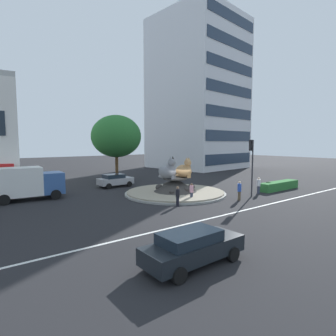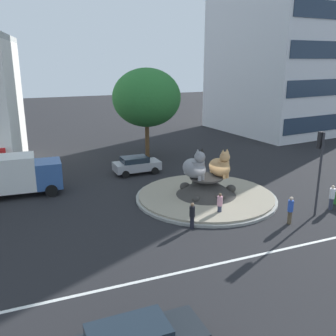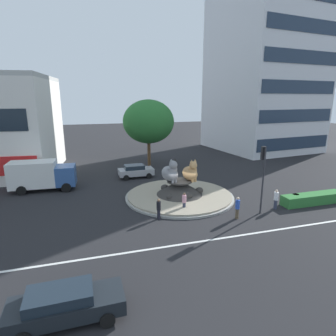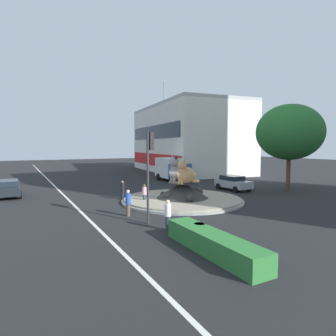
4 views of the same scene
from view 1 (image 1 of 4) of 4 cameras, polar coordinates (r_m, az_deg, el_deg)
name	(u,v)px [view 1 (image 1 of 4)]	position (r m, az deg, el deg)	size (l,w,h in m)	color
ground_plane	(175,194)	(27.75, 1.53, -5.48)	(160.00, 160.00, 0.00)	black
lane_centreline	(243,210)	(22.03, 15.42, -8.54)	(112.00, 0.20, 0.01)	silver
roundabout_island	(175,189)	(27.66, 1.52, -4.38)	(10.16, 10.16, 1.65)	gray
cat_statue_grey	(168,170)	(26.87, 0.02, -0.53)	(1.81, 2.40, 2.23)	gray
cat_statue_calico	(184,170)	(27.79, 3.45, -0.44)	(1.58, 2.20, 2.09)	tan
traffic_light_mast	(252,157)	(27.33, 17.05, 2.14)	(0.34, 0.46, 5.47)	#2D2D33
office_tower	(198,95)	(58.40, 6.24, 14.96)	(17.29, 17.62, 29.94)	silver
clipped_hedge_strip	(279,186)	(32.68, 22.17, -3.42)	(6.01, 1.20, 0.90)	#2D7033
broadleaf_tree_behind_island	(116,136)	(38.14, -10.75, 6.53)	(6.75, 6.75, 8.93)	brown
pedestrian_blue_shirt	(239,190)	(25.47, 14.68, -4.49)	(0.34, 0.34, 1.77)	brown
pedestrian_pink_shirt	(192,191)	(24.80, 4.94, -4.88)	(0.35, 0.35, 1.57)	#33384C
pedestrian_white_shirt	(259,185)	(29.23, 18.40, -3.41)	(0.36, 0.36, 1.71)	#33384C
pedestrian_black_shirt	(178,196)	(22.47, 2.02, -5.80)	(0.34, 0.34, 1.64)	black
sedan_on_far_lane	(115,180)	(32.70, -10.98, -2.49)	(4.07, 2.13, 1.52)	#99999E
hatchback_near_shophouse	(193,247)	(12.17, 5.22, -16.02)	(4.76, 2.02, 1.49)	black
delivery_box_truck	(25,183)	(27.75, -27.78, -2.72)	(6.31, 2.89, 3.00)	#335693
litter_bin	(268,187)	(31.54, 20.12, -3.66)	(0.56, 0.56, 0.90)	#2D4233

